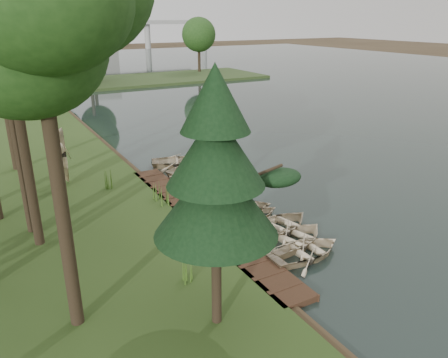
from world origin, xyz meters
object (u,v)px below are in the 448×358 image
boardwalk (201,220)px  rowboat_1 (295,237)px  pine_tree (216,171)px  rowboat_0 (306,249)px  stored_rowboat (67,177)px  rowboat_2 (280,224)px

boardwalk → rowboat_1: 5.00m
boardwalk → pine_tree: size_ratio=1.92×
rowboat_0 → stored_rowboat: (-7.19, 13.59, 0.23)m
rowboat_2 → pine_tree: 9.11m
stored_rowboat → rowboat_0: bearing=-146.4°
rowboat_0 → pine_tree: pine_tree is taller
rowboat_1 → pine_tree: size_ratio=0.44×
boardwalk → stored_rowboat: (-4.82, 8.27, 0.49)m
rowboat_1 → rowboat_0: bearing=149.6°
boardwalk → pine_tree: (-3.11, -7.39, 5.41)m
rowboat_2 → boardwalk: bearing=32.1°
rowboat_2 → pine_tree: bearing=114.0°
stored_rowboat → pine_tree: size_ratio=0.40×
rowboat_1 → rowboat_2: 1.44m
rowboat_0 → boardwalk: bearing=22.6°
rowboat_2 → pine_tree: pine_tree is taller
rowboat_0 → rowboat_1: 1.13m
stored_rowboat → pine_tree: (1.72, -15.66, 4.92)m
rowboat_1 → stored_rowboat: stored_rowboat is taller
rowboat_0 → pine_tree: size_ratio=0.42×
rowboat_0 → rowboat_1: (0.28, 1.09, 0.01)m
rowboat_0 → rowboat_1: size_ratio=0.96×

